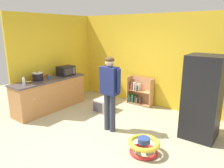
# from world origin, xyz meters

# --- Properties ---
(ground_plane) EXTENTS (12.00, 12.00, 0.00)m
(ground_plane) POSITION_xyz_m (0.00, 0.00, 0.00)
(ground_plane) COLOR #B4AA8B
(ground_plane) RESTS_ON ground
(back_wall) EXTENTS (5.20, 0.06, 2.70)m
(back_wall) POSITION_xyz_m (0.00, 2.33, 1.35)
(back_wall) COLOR gold
(back_wall) RESTS_ON ground
(left_side_wall) EXTENTS (0.06, 2.99, 2.70)m
(left_side_wall) POSITION_xyz_m (-2.63, 0.80, 1.35)
(left_side_wall) COLOR gold
(left_side_wall) RESTS_ON ground
(kitchen_counter) EXTENTS (0.65, 2.19, 0.90)m
(kitchen_counter) POSITION_xyz_m (-2.20, 0.22, 0.45)
(kitchen_counter) COLOR #B97C48
(kitchen_counter) RESTS_ON ground
(refrigerator) EXTENTS (0.73, 0.68, 1.78)m
(refrigerator) POSITION_xyz_m (1.72, 1.11, 0.89)
(refrigerator) COLOR black
(refrigerator) RESTS_ON ground
(bookshelf) EXTENTS (0.80, 0.28, 0.85)m
(bookshelf) POSITION_xyz_m (-0.36, 2.14, 0.37)
(bookshelf) COLOR tan
(bookshelf) RESTS_ON ground
(standing_person) EXTENTS (0.57, 0.22, 1.71)m
(standing_person) POSITION_xyz_m (-0.01, 0.19, 1.03)
(standing_person) COLOR #32384A
(standing_person) RESTS_ON ground
(baby_walker) EXTENTS (0.60, 0.60, 0.32)m
(baby_walker) POSITION_xyz_m (1.08, -0.19, 0.16)
(baby_walker) COLOR red
(baby_walker) RESTS_ON ground
(pet_carrier) EXTENTS (0.42, 0.55, 0.36)m
(pet_carrier) POSITION_xyz_m (-0.87, 1.04, 0.18)
(pet_carrier) COLOR beige
(pet_carrier) RESTS_ON ground
(microwave) EXTENTS (0.37, 0.48, 0.28)m
(microwave) POSITION_xyz_m (-2.20, 0.86, 1.04)
(microwave) COLOR black
(microwave) RESTS_ON kitchen_counter
(crock_pot) EXTENTS (0.29, 0.29, 0.25)m
(crock_pot) POSITION_xyz_m (-2.30, -0.06, 1.01)
(crock_pot) COLOR black
(crock_pot) RESTS_ON kitchen_counter
(banana_bunch) EXTENTS (0.15, 0.16, 0.04)m
(banana_bunch) POSITION_xyz_m (-2.28, -0.36, 0.93)
(banana_bunch) COLOR yellow
(banana_bunch) RESTS_ON kitchen_counter
(clear_bottle) EXTENTS (0.07, 0.07, 0.25)m
(clear_bottle) POSITION_xyz_m (-2.14, -0.58, 1.00)
(clear_bottle) COLOR silver
(clear_bottle) RESTS_ON kitchen_counter
(blue_cup) EXTENTS (0.08, 0.08, 0.09)m
(blue_cup) POSITION_xyz_m (-2.23, 0.24, 0.95)
(blue_cup) COLOR blue
(blue_cup) RESTS_ON kitchen_counter
(teal_cup) EXTENTS (0.08, 0.08, 0.09)m
(teal_cup) POSITION_xyz_m (-2.39, 1.13, 0.95)
(teal_cup) COLOR teal
(teal_cup) RESTS_ON kitchen_counter
(red_cup) EXTENTS (0.08, 0.08, 0.09)m
(red_cup) POSITION_xyz_m (-2.40, 0.32, 0.95)
(red_cup) COLOR red
(red_cup) RESTS_ON kitchen_counter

